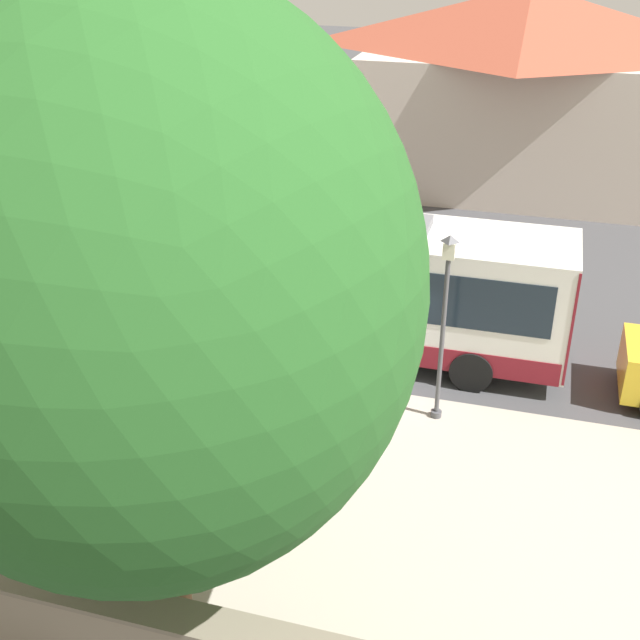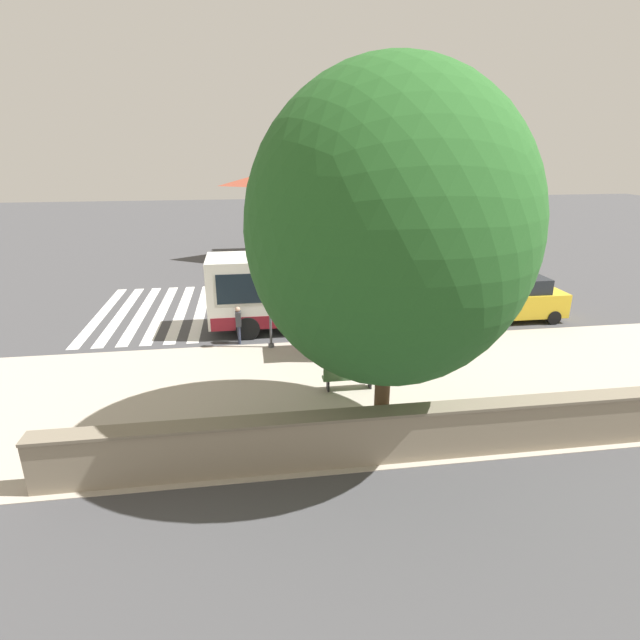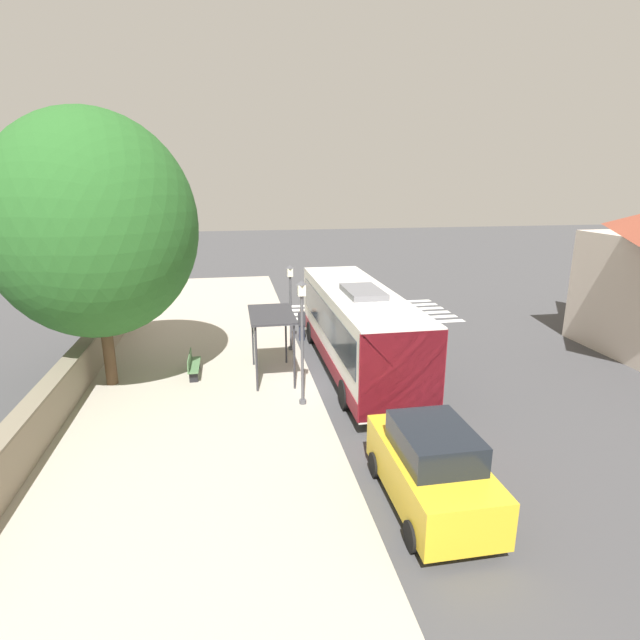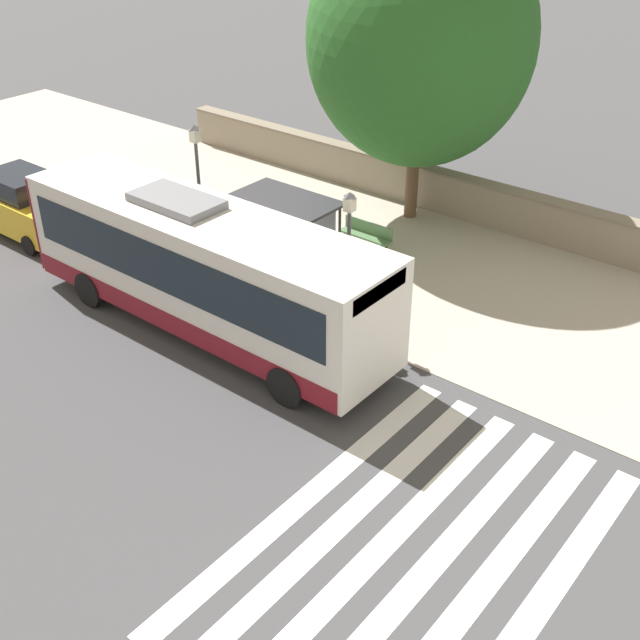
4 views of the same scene
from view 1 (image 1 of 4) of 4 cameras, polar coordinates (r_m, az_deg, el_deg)
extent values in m
plane|color=#424244|center=(18.84, 3.18, -4.89)|extent=(120.00, 120.00, 0.00)
cube|color=#ADA393|center=(15.34, -0.79, -13.56)|extent=(9.00, 44.00, 0.02)
cube|color=silver|center=(25.19, -10.13, 3.48)|extent=(9.00, 0.50, 0.01)
cube|color=silver|center=(25.61, -12.05, 3.70)|extent=(9.00, 0.50, 0.01)
cube|color=silver|center=(26.04, -13.91, 3.91)|extent=(9.00, 0.50, 0.01)
cube|color=silver|center=(26.51, -15.71, 4.10)|extent=(9.00, 0.50, 0.01)
cube|color=silver|center=(27.00, -17.45, 4.28)|extent=(9.00, 0.50, 0.01)
cube|color=silver|center=(27.52, -19.12, 4.46)|extent=(9.00, 0.50, 0.01)
cube|color=#776C5B|center=(11.65, -7.01, -20.86)|extent=(0.60, 20.00, 0.08)
cube|color=beige|center=(33.04, 13.90, 13.62)|extent=(7.14, 11.72, 5.16)
pyramid|color=#9E4733|center=(32.39, 14.68, 20.03)|extent=(7.74, 12.32, 2.32)
cube|color=silver|center=(19.76, 1.73, 2.95)|extent=(2.58, 10.88, 2.85)
cube|color=black|center=(19.61, 1.74, 3.94)|extent=(2.62, 10.01, 1.25)
cube|color=maroon|center=(20.26, 1.68, 0.03)|extent=(2.62, 10.66, 0.57)
cube|color=maroon|center=(19.29, 17.48, 0.97)|extent=(2.62, 0.06, 2.73)
cube|color=black|center=(21.21, -12.61, 7.37)|extent=(1.93, 0.08, 0.40)
cube|color=slate|center=(19.01, 4.19, 6.87)|extent=(1.29, 2.39, 0.22)
cylinder|color=black|center=(20.55, -9.52, -0.69)|extent=(0.30, 1.00, 1.00)
cylinder|color=black|center=(22.51, -6.97, 2.10)|extent=(0.30, 1.00, 1.00)
cylinder|color=black|center=(18.87, 10.71, -3.55)|extent=(0.30, 1.00, 1.00)
cylinder|color=black|center=(20.98, 11.46, -0.26)|extent=(0.30, 1.00, 1.00)
cylinder|color=#2D2D33|center=(17.45, 4.16, -3.05)|extent=(0.08, 0.08, 2.47)
cylinder|color=#2D2D33|center=(18.10, -4.28, -1.83)|extent=(0.08, 0.08, 2.47)
cylinder|color=#2D2D33|center=(16.31, 3.13, -5.38)|extent=(0.08, 0.08, 2.47)
cylinder|color=#2D2D33|center=(17.02, -5.84, -3.98)|extent=(0.08, 0.08, 2.47)
cube|color=#2D2D33|center=(16.54, -0.80, 0.27)|extent=(1.66, 3.02, 0.08)
cube|color=silver|center=(16.56, -1.44, -4.28)|extent=(0.03, 2.45, 1.98)
cylinder|color=#2D3347|center=(20.39, -10.99, -1.47)|extent=(0.12, 0.12, 0.76)
cylinder|color=#2D3347|center=(20.51, -10.79, -1.26)|extent=(0.12, 0.12, 0.76)
cube|color=#333338|center=(20.13, -11.06, 0.35)|extent=(0.34, 0.22, 0.61)
sphere|color=tan|center=(19.95, -11.17, 1.40)|extent=(0.21, 0.21, 0.21)
cube|color=#4C7247|center=(15.46, -6.21, -11.22)|extent=(0.40, 1.80, 0.06)
cube|color=#4C7247|center=(15.20, -6.49, -10.92)|extent=(0.04, 1.80, 0.40)
cube|color=black|center=(15.40, -3.62, -12.38)|extent=(0.32, 0.06, 0.45)
cube|color=black|center=(15.85, -8.63, -11.34)|extent=(0.32, 0.06, 0.45)
cylinder|color=#4C4C51|center=(17.98, 8.26, -6.62)|extent=(0.24, 0.24, 0.16)
cylinder|color=#4C4C51|center=(17.03, 8.66, -1.53)|extent=(0.10, 0.10, 3.81)
cube|color=silver|center=(16.14, 9.18, 4.94)|extent=(0.24, 0.24, 0.35)
pyramid|color=#4C4C51|center=(16.05, 9.24, 5.74)|extent=(0.28, 0.28, 0.14)
cylinder|color=#4C4C51|center=(19.57, -8.28, -3.56)|extent=(0.24, 0.24, 0.16)
cylinder|color=#4C4C51|center=(18.79, -8.61, 0.64)|extent=(0.10, 0.10, 3.37)
cube|color=silver|center=(18.04, -9.02, 5.91)|extent=(0.24, 0.24, 0.35)
pyramid|color=#4C4C51|center=(17.95, -9.08, 6.64)|extent=(0.28, 0.28, 0.14)
cylinder|color=brown|center=(12.33, -10.57, -14.28)|extent=(0.42, 0.42, 3.92)
ellipsoid|color=#265B23|center=(10.19, -12.44, 2.36)|extent=(7.07, 7.07, 7.77)
camera|label=2|loc=(9.17, -91.08, -17.08)|focal=28.00mm
camera|label=3|loc=(19.01, 62.93, 4.40)|focal=28.00mm
camera|label=4|loc=(34.76, -17.44, 28.48)|focal=45.00mm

